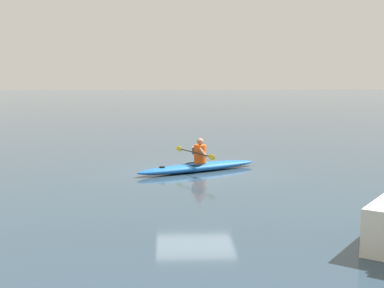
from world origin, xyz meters
The scene contains 3 objects.
ground_plane centered at (0.00, 0.00, 0.00)m, with size 160.00×160.00×0.00m, color #283D4C.
kayak centered at (-0.08, 0.10, 0.14)m, with size 4.05×2.50×0.27m.
kayaker centered at (-0.14, 0.07, 0.60)m, with size 1.15×2.17×0.79m.
Camera 1 is at (0.88, 16.71, 3.12)m, focal length 49.86 mm.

